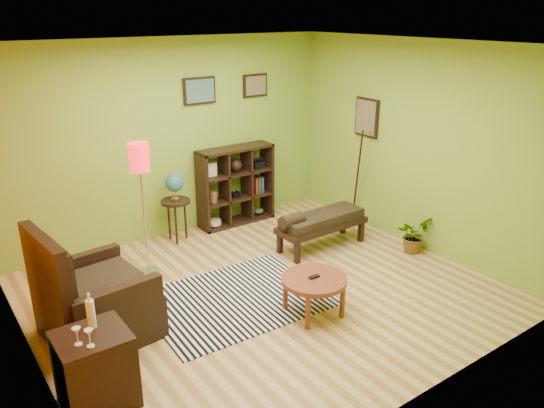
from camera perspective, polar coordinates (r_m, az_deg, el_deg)
ground at (r=6.34m, az=-0.92°, el=-9.41°), size 5.00×5.00×0.00m
room_shell at (r=5.63m, az=-1.89°, el=6.49°), size 5.04×4.54×2.82m
zebra_rug at (r=6.21m, az=-3.89°, el=-10.11°), size 2.06×1.61×0.01m
coffee_table at (r=5.77m, az=4.53°, el=-8.43°), size 0.71×0.71×0.46m
armchair at (r=5.69m, az=-18.81°, el=-10.11°), size 1.10×1.10×1.22m
side_cabinet at (r=4.81m, az=-18.46°, el=-16.50°), size 0.57×0.52×0.99m
floor_lamp at (r=6.45m, az=-14.02°, el=3.64°), size 0.25×0.25×1.68m
globe_table at (r=7.51m, az=-10.42°, el=1.44°), size 0.41×0.41×1.00m
cube_shelf at (r=8.12m, az=-3.81°, el=2.01°), size 1.20×0.35×1.20m
bench at (r=7.31m, az=5.18°, el=-1.89°), size 1.35×0.48×0.61m
potted_plant at (r=7.51m, az=14.92°, el=-3.60°), size 0.53×0.57×0.38m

